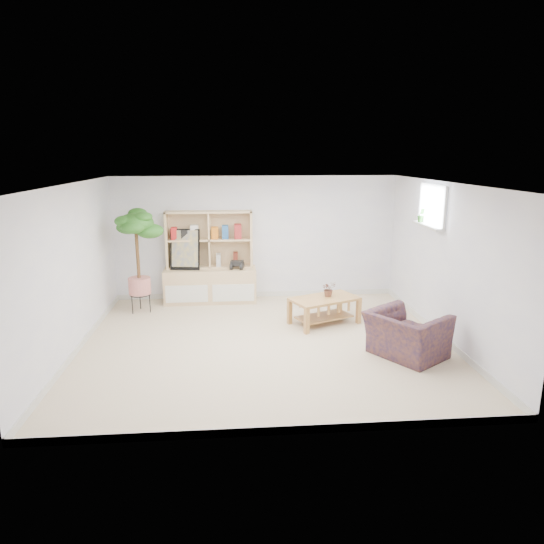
{
  "coord_description": "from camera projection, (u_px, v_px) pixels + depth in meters",
  "views": [
    {
      "loc": [
        -0.47,
        -6.9,
        2.8
      ],
      "look_at": [
        0.12,
        0.16,
        1.07
      ],
      "focal_mm": 32.0,
      "sensor_mm": 36.0,
      "label": 1
    }
  ],
  "objects": [
    {
      "name": "toy_truck",
      "position": [
        237.0,
        264.0,
        9.28
      ],
      "size": [
        0.38,
        0.3,
        0.18
      ],
      "primitive_type": null,
      "rotation": [
        0.0,
        0.0,
        -0.18
      ],
      "color": "black",
      "rests_on": "storage_unit"
    },
    {
      "name": "window_sill",
      "position": [
        428.0,
        226.0,
        7.78
      ],
      "size": [
        0.14,
        1.0,
        0.04
      ],
      "primitive_type": "cube",
      "color": "silver",
      "rests_on": "walls"
    },
    {
      "name": "sill_plant",
      "position": [
        421.0,
        215.0,
        8.03
      ],
      "size": [
        0.15,
        0.13,
        0.24
      ],
      "primitive_type": "imported",
      "rotation": [
        0.0,
        0.0,
        -0.24
      ],
      "color": "#2B6B26",
      "rests_on": "window_sill"
    },
    {
      "name": "coffee_table",
      "position": [
        324.0,
        311.0,
        8.18
      ],
      "size": [
        1.26,
        1.01,
        0.46
      ],
      "primitive_type": null,
      "rotation": [
        0.0,
        0.0,
        0.42
      ],
      "color": "#B47B48",
      "rests_on": "floor"
    },
    {
      "name": "window",
      "position": [
        433.0,
        206.0,
        7.71
      ],
      "size": [
        0.1,
        0.98,
        0.68
      ],
      "primitive_type": null,
      "color": "#C4DFFF",
      "rests_on": "walls"
    },
    {
      "name": "armchair",
      "position": [
        407.0,
        332.0,
        6.83
      ],
      "size": [
        1.27,
        1.3,
        0.73
      ],
      "primitive_type": "imported",
      "rotation": [
        0.0,
        0.0,
        2.17
      ],
      "color": "#12133D",
      "rests_on": "floor"
    },
    {
      "name": "ceiling",
      "position": [
        265.0,
        183.0,
        6.82
      ],
      "size": [
        5.5,
        5.0,
        0.01
      ],
      "primitive_type": "cube",
      "color": "white",
      "rests_on": "walls"
    },
    {
      "name": "floor",
      "position": [
        265.0,
        343.0,
        7.38
      ],
      "size": [
        5.5,
        5.0,
        0.01
      ],
      "primitive_type": "cube",
      "color": "beige",
      "rests_on": "ground"
    },
    {
      "name": "baseboard",
      "position": [
        265.0,
        340.0,
        7.37
      ],
      "size": [
        5.5,
        5.0,
        0.1
      ],
      "primitive_type": null,
      "color": "silver",
      "rests_on": "floor"
    },
    {
      "name": "floor_tree",
      "position": [
        138.0,
        262.0,
        8.63
      ],
      "size": [
        0.86,
        0.86,
        1.88
      ],
      "primitive_type": null,
      "rotation": [
        0.0,
        0.0,
        -0.28
      ],
      "color": "#2B6B26",
      "rests_on": "floor"
    },
    {
      "name": "poster",
      "position": [
        185.0,
        249.0,
        9.16
      ],
      "size": [
        0.57,
        0.21,
        0.78
      ],
      "primitive_type": null,
      "rotation": [
        0.0,
        0.0,
        -0.15
      ],
      "color": "gold",
      "rests_on": "storage_unit"
    },
    {
      "name": "table_plant",
      "position": [
        329.0,
        289.0,
        8.19
      ],
      "size": [
        0.29,
        0.27,
        0.26
      ],
      "primitive_type": "imported",
      "rotation": [
        0.0,
        0.0,
        0.34
      ],
      "color": "#1E651E",
      "rests_on": "coffee_table"
    },
    {
      "name": "storage_unit",
      "position": [
        210.0,
        257.0,
        9.27
      ],
      "size": [
        1.75,
        0.59,
        1.75
      ],
      "primitive_type": null,
      "color": "tan",
      "rests_on": "floor"
    },
    {
      "name": "walls",
      "position": [
        265.0,
        266.0,
        7.1
      ],
      "size": [
        5.51,
        5.01,
        2.4
      ],
      "color": "silver",
      "rests_on": "floor"
    }
  ]
}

